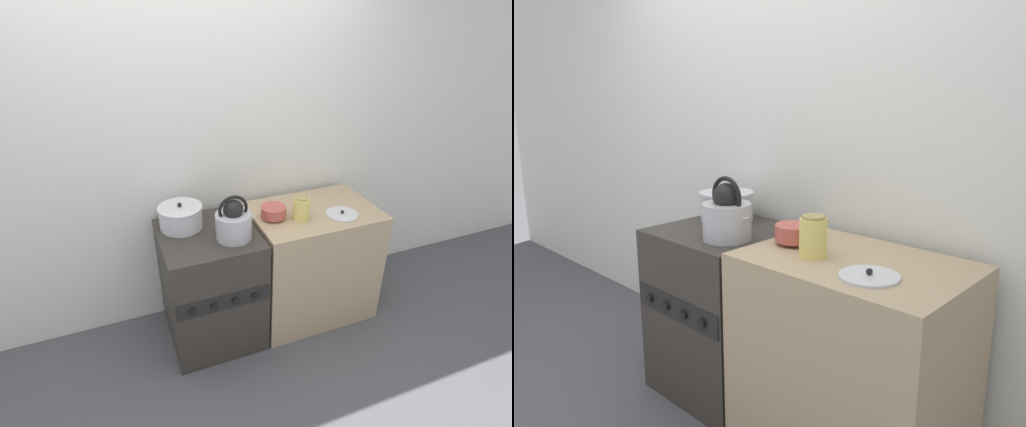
{
  "view_description": "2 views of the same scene",
  "coord_description": "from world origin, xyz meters",
  "views": [
    {
      "loc": [
        -0.5,
        -1.82,
        2.17
      ],
      "look_at": [
        0.32,
        0.29,
        0.93
      ],
      "focal_mm": 28.0,
      "sensor_mm": 36.0,
      "label": 1
    },
    {
      "loc": [
        1.78,
        -1.25,
        1.49
      ],
      "look_at": [
        0.27,
        0.35,
        0.96
      ],
      "focal_mm": 35.0,
      "sensor_mm": 36.0,
      "label": 2
    }
  ],
  "objects": [
    {
      "name": "kettle",
      "position": [
        0.14,
        0.2,
        0.96
      ],
      "size": [
        0.27,
        0.22,
        0.29
      ],
      "color": "#B2B2B7",
      "rests_on": "stove"
    },
    {
      "name": "enamel_bowl",
      "position": [
        0.45,
        0.3,
        0.91
      ],
      "size": [
        0.17,
        0.17,
        0.09
      ],
      "color": "#B75147",
      "rests_on": "counter"
    },
    {
      "name": "wall_back",
      "position": [
        0.0,
        0.69,
        1.25
      ],
      "size": [
        7.0,
        0.06,
        2.5
      ],
      "color": "silver",
      "rests_on": "ground_plane"
    },
    {
      "name": "counter",
      "position": [
        0.76,
        0.3,
        0.43
      ],
      "size": [
        0.87,
        0.61,
        0.87
      ],
      "color": "tan",
      "rests_on": "ground_plane"
    },
    {
      "name": "storage_jar",
      "position": [
        0.62,
        0.22,
        0.95
      ],
      "size": [
        0.11,
        0.11,
        0.17
      ],
      "color": "#E0CC66",
      "rests_on": "counter"
    },
    {
      "name": "ground_plane",
      "position": [
        0.0,
        0.0,
        0.0
      ],
      "size": [
        12.0,
        12.0,
        0.0
      ],
      "primitive_type": "plane",
      "color": "#4C4C51"
    },
    {
      "name": "loose_pot_lid",
      "position": [
        0.9,
        0.18,
        0.87
      ],
      "size": [
        0.22,
        0.22,
        0.03
      ],
      "color": "silver",
      "rests_on": "counter"
    },
    {
      "name": "stove",
      "position": [
        0.0,
        0.31,
        0.42
      ],
      "size": [
        0.62,
        0.64,
        0.84
      ],
      "color": "#332D28",
      "rests_on": "ground_plane"
    },
    {
      "name": "cooking_pot",
      "position": [
        -0.14,
        0.45,
        0.92
      ],
      "size": [
        0.28,
        0.28,
        0.18
      ],
      "color": "silver",
      "rests_on": "stove"
    }
  ]
}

